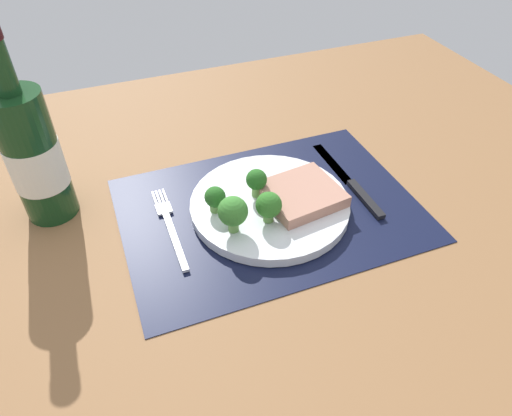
{
  "coord_description": "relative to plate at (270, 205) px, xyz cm",
  "views": [
    {
      "loc": [
        -22.68,
        -52.82,
        50.74
      ],
      "look_at": [
        -2.72,
        -0.84,
        1.9
      ],
      "focal_mm": 32.82,
      "sensor_mm": 36.0,
      "label": 1
    }
  ],
  "objects": [
    {
      "name": "broccoli_near_steak",
      "position": [
        -8.77,
        1.0,
        3.24
      ],
      "size": [
        3.32,
        3.32,
        4.33
      ],
      "color": "#5B8942",
      "rests_on": "plate"
    },
    {
      "name": "broccoli_back_left",
      "position": [
        -1.5,
        2.12,
        3.82
      ],
      "size": [
        3.4,
        3.4,
        4.94
      ],
      "color": "#6B994C",
      "rests_on": "plate"
    },
    {
      "name": "knife",
      "position": [
        15.62,
        0.53,
        -0.5
      ],
      "size": [
        1.8,
        23.0,
        0.8
      ],
      "rotation": [
        0.0,
        0.0,
        0.05
      ],
      "color": "black",
      "rests_on": "placemat"
    },
    {
      "name": "broccoli_near_fork",
      "position": [
        -7.66,
        -4.32,
        4.43
      ],
      "size": [
        4.5,
        4.5,
        6.03
      ],
      "color": "#5B8942",
      "rests_on": "plate"
    },
    {
      "name": "broccoli_center",
      "position": [
        -1.97,
        -4.2,
        3.81
      ],
      "size": [
        4.01,
        4.01,
        5.14
      ],
      "color": "#5B8942",
      "rests_on": "plate"
    },
    {
      "name": "ground_plane",
      "position": [
        0.0,
        0.0,
        -2.6
      ],
      "size": [
        140.0,
        110.0,
        3.0
      ],
      "primitive_type": "cube",
      "color": "brown"
    },
    {
      "name": "wine_bottle",
      "position": [
        -32.97,
        12.34,
        9.88
      ],
      "size": [
        8.07,
        8.07,
        29.96
      ],
      "color": "#143819",
      "rests_on": "ground_plane"
    },
    {
      "name": "plate",
      "position": [
        0.0,
        0.0,
        0.0
      ],
      "size": [
        25.79,
        25.79,
        1.6
      ],
      "primitive_type": "cylinder",
      "color": "silver",
      "rests_on": "placemat"
    },
    {
      "name": "placemat",
      "position": [
        0.0,
        0.0,
        -0.95
      ],
      "size": [
        47.6,
        34.32,
        0.3
      ],
      "primitive_type": "cube",
      "color": "black",
      "rests_on": "ground_plane"
    },
    {
      "name": "steak",
      "position": [
        4.95,
        -1.38,
        1.8
      ],
      "size": [
        12.93,
        12.2,
        2.01
      ],
      "primitive_type": "cube",
      "rotation": [
        0.0,
        0.0,
        0.13
      ],
      "color": "tan",
      "rests_on": "plate"
    },
    {
      "name": "fork",
      "position": [
        -16.22,
        1.42,
        -0.55
      ],
      "size": [
        2.4,
        19.2,
        0.5
      ],
      "rotation": [
        0.0,
        0.0,
        -0.06
      ],
      "color": "silver",
      "rests_on": "placemat"
    }
  ]
}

